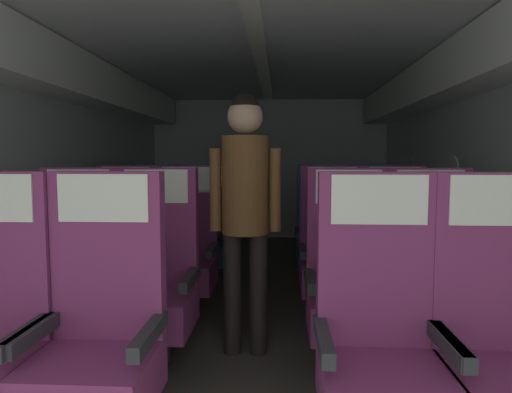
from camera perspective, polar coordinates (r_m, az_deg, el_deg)
name	(u,v)px	position (r m, az deg, el deg)	size (l,w,h in m)	color
ground	(258,309)	(3.71, 0.25, -14.16)	(3.77, 6.89, 0.02)	#3D3833
fuselage_shell	(260,116)	(3.79, 0.48, 10.27)	(3.65, 6.54, 2.14)	silver
seat_a_left_aisle	(99,337)	(2.01, -19.47, -16.61)	(0.51, 0.47, 1.14)	#38383D
seat_a_right_aisle	(503,348)	(2.04, 29.05, -16.57)	(0.51, 0.47, 1.14)	#38383D
seat_a_right_window	(380,344)	(1.90, 15.65, -17.77)	(0.51, 0.47, 1.14)	#38383D
seat_b_left_window	(75,281)	(2.90, -22.13, -10.00)	(0.51, 0.47, 1.14)	#38383D
seat_b_left_aisle	(154,282)	(2.73, -12.94, -10.67)	(0.51, 0.47, 1.14)	#38383D
seat_b_right_aisle	(432,286)	(2.77, 21.59, -10.66)	(0.51, 0.47, 1.14)	#38383D
seat_b_right_window	(349,285)	(2.68, 11.82, -10.99)	(0.51, 0.47, 1.14)	#38383D
seat_c_left_window	(124,252)	(3.65, -16.55, -6.83)	(0.51, 0.47, 1.14)	#38383D
seat_c_left_aisle	(185,253)	(3.51, -9.14, -7.13)	(0.51, 0.47, 1.14)	#38383D
seat_c_right_aisle	(395,255)	(3.56, 17.39, -7.14)	(0.51, 0.47, 1.14)	#38383D
seat_c_right_window	(332,255)	(3.45, 9.69, -7.36)	(0.51, 0.47, 1.14)	#38383D
seat_d_left_window	(154,234)	(4.43, -12.91, -4.71)	(0.51, 0.47, 1.14)	#38383D
seat_d_left_aisle	(203,235)	(4.32, -6.80, -4.87)	(0.51, 0.47, 1.14)	#38383D
seat_d_right_aisle	(373,236)	(4.33, 14.71, -4.96)	(0.51, 0.47, 1.14)	#38383D
seat_d_right_window	(322,236)	(4.25, 8.49, -5.04)	(0.51, 0.47, 1.14)	#38383D
flight_attendant	(245,196)	(2.68, -1.39, 0.02)	(0.43, 0.28, 1.58)	black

